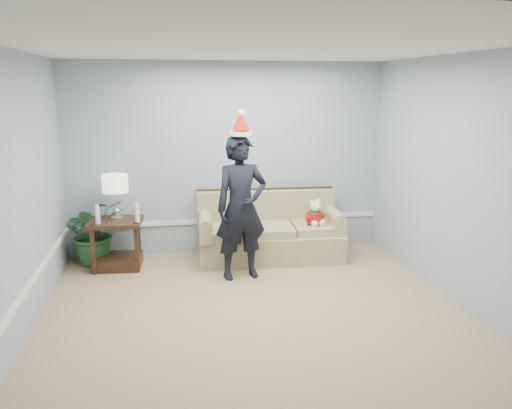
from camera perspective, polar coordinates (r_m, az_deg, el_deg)
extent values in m
cube|color=tan|center=(5.15, 0.56, -13.94)|extent=(4.50, 5.00, 0.02)
cube|color=white|center=(4.59, 0.64, 17.81)|extent=(4.50, 5.00, 0.02)
cube|color=#92A8BA|center=(7.13, -3.25, 5.24)|extent=(4.50, 0.02, 2.70)
cube|color=#92A8BA|center=(2.39, 12.34, -11.76)|extent=(4.50, 0.02, 2.70)
cube|color=#92A8BA|center=(4.81, -26.87, -0.14)|extent=(0.02, 5.00, 2.70)
cube|color=#92A8BA|center=(5.57, 24.09, 1.81)|extent=(0.02, 5.00, 2.70)
cube|color=white|center=(7.29, -3.13, -1.81)|extent=(4.48, 0.03, 0.06)
cube|color=white|center=(5.07, -25.52, -10.07)|extent=(0.03, 4.98, 0.06)
cube|color=olive|center=(7.01, 1.65, -4.64)|extent=(2.03, 0.98, 0.38)
cube|color=olive|center=(6.80, -3.31, -3.08)|extent=(0.63, 0.72, 0.11)
cube|color=olive|center=(6.90, 1.74, -2.83)|extent=(0.63, 0.72, 0.11)
cube|color=olive|center=(7.05, 6.61, -2.56)|extent=(0.63, 0.72, 0.11)
cube|color=olive|center=(7.19, 1.14, -0.44)|extent=(1.98, 0.32, 0.53)
cube|color=black|center=(7.20, 1.05, 1.72)|extent=(1.97, 0.19, 0.05)
cube|color=olive|center=(6.80, -5.81, -2.63)|extent=(0.23, 0.86, 0.23)
cube|color=olive|center=(7.16, 8.75, -1.90)|extent=(0.23, 0.86, 0.23)
cube|color=#341E12|center=(6.78, -15.79, -1.96)|extent=(0.72, 0.62, 0.05)
cube|color=#341E12|center=(6.94, -15.51, -6.31)|extent=(0.65, 0.55, 0.15)
cube|color=#341E12|center=(6.69, -18.10, -4.98)|extent=(0.06, 0.06, 0.65)
cube|color=#341E12|center=(6.64, -13.46, -4.83)|extent=(0.06, 0.06, 0.65)
cube|color=#341E12|center=(7.10, -17.66, -3.90)|extent=(0.06, 0.06, 0.65)
cube|color=#341E12|center=(7.05, -13.29, -3.75)|extent=(0.06, 0.06, 0.65)
cylinder|color=silver|center=(6.82, -15.58, -1.48)|extent=(0.16, 0.16, 0.03)
sphere|color=silver|center=(6.80, -15.63, -0.76)|extent=(0.09, 0.09, 0.09)
cylinder|color=silver|center=(6.77, -15.71, 0.44)|extent=(0.02, 0.02, 0.33)
cylinder|color=#F3E7CB|center=(6.73, -15.83, 2.34)|extent=(0.33, 0.33, 0.23)
cylinder|color=silver|center=(6.65, -17.63, -1.54)|extent=(0.06, 0.06, 0.13)
cylinder|color=white|center=(6.62, -17.70, -0.53)|extent=(0.05, 0.05, 0.11)
cylinder|color=silver|center=(6.61, -13.43, -1.38)|extent=(0.06, 0.06, 0.13)
cylinder|color=white|center=(6.58, -13.49, -0.35)|extent=(0.05, 0.05, 0.11)
imported|color=#235B29|center=(7.10, -18.02, -2.92)|extent=(1.05, 1.01, 0.89)
imported|color=black|center=(6.14, -1.70, -0.40)|extent=(0.72, 0.53, 1.79)
cylinder|color=white|center=(5.99, -1.76, 8.12)|extent=(0.28, 0.28, 0.05)
cone|color=#AC1612|center=(6.00, -1.80, 9.43)|extent=(0.23, 0.30, 0.31)
sphere|color=white|center=(5.90, -1.67, 10.39)|extent=(0.08, 0.08, 0.08)
sphere|color=white|center=(6.93, 6.71, -1.45)|extent=(0.21, 0.21, 0.21)
cylinder|color=#AC1612|center=(6.93, 6.71, -1.45)|extent=(0.27, 0.27, 0.15)
cylinder|color=#115E26|center=(6.91, 6.72, -0.79)|extent=(0.18, 0.18, 0.03)
sphere|color=white|center=(6.84, 6.47, -2.20)|extent=(0.10, 0.10, 0.10)
sphere|color=white|center=(6.88, 7.37, -2.15)|extent=(0.10, 0.10, 0.10)
sphere|color=white|center=(6.89, 6.76, -0.21)|extent=(0.15, 0.15, 0.15)
sphere|color=black|center=(6.81, 6.98, -0.49)|extent=(0.02, 0.02, 0.02)
sphere|color=white|center=(6.86, 6.34, 0.32)|extent=(0.06, 0.06, 0.06)
sphere|color=white|center=(6.89, 7.17, 0.36)|extent=(0.06, 0.06, 0.06)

